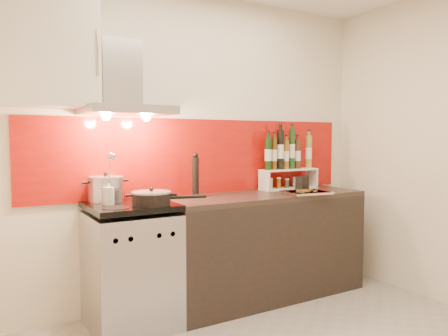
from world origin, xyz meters
TOP-DOWN VIEW (x-y plane):
  - back_wall at (0.00, 1.40)m, footprint 3.40×0.02m
  - backsplash at (0.05, 1.39)m, footprint 3.00×0.02m
  - range_stove at (-0.70, 1.10)m, footprint 0.60×0.60m
  - counter at (0.50, 1.10)m, footprint 1.80×0.60m
  - range_hood at (-0.70, 1.24)m, footprint 0.62×0.50m
  - upper_cabinet at (-1.25, 1.22)m, footprint 0.70×0.35m
  - stock_pot at (-0.82, 1.28)m, footprint 0.26×0.26m
  - saute_pan at (-0.59, 0.94)m, footprint 0.52×0.27m
  - utensil_jar at (-0.85, 1.11)m, footprint 0.08×0.12m
  - pepper_mill at (-0.11, 1.22)m, footprint 0.06×0.06m
  - step_shelf at (0.88, 1.27)m, footprint 0.59×0.16m
  - caddy_box at (0.97, 1.16)m, footprint 0.17×0.12m
  - baking_tray at (0.80, 0.91)m, footprint 0.42×0.35m

SIDE VIEW (x-z plane):
  - range_stove at x=-0.70m, z-range -0.01..0.90m
  - counter at x=0.50m, z-range 0.00..0.90m
  - baking_tray at x=0.80m, z-range 0.90..0.93m
  - saute_pan at x=-0.59m, z-range 0.90..1.02m
  - caddy_box at x=0.97m, z-range 0.89..1.03m
  - stock_pot at x=-0.82m, z-range 0.89..1.12m
  - utensil_jar at x=-0.85m, z-range 0.82..1.21m
  - pepper_mill at x=-0.11m, z-range 0.89..1.26m
  - step_shelf at x=0.88m, z-range 0.87..1.44m
  - backsplash at x=0.05m, z-range 0.90..1.54m
  - back_wall at x=0.00m, z-range 0.00..2.60m
  - range_hood at x=-0.70m, z-range 1.44..2.05m
  - upper_cabinet at x=-1.25m, z-range 1.59..2.31m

